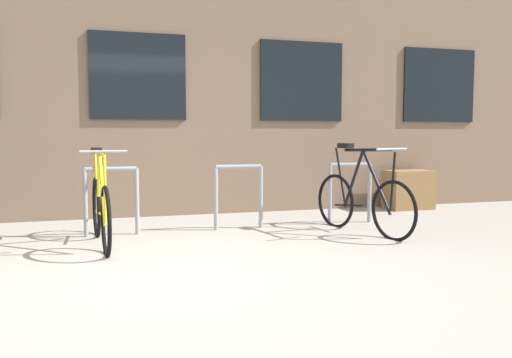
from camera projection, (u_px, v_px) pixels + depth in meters
ground_plane at (172, 274)px, 4.42m from camera, size 42.00×42.00×0.00m
storefront_building at (124, 76)px, 10.79m from camera, size 28.00×7.40×4.68m
bike_rack at (111, 193)px, 6.08m from camera, size 6.62×0.05×0.79m
bicycle_yellow at (101, 208)px, 5.57m from camera, size 0.44×1.75×1.03m
bicycle_black at (363, 200)px, 6.27m from camera, size 0.55×1.64×1.07m
planter_box at (408, 190)px, 8.28m from camera, size 0.70×0.44×0.60m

